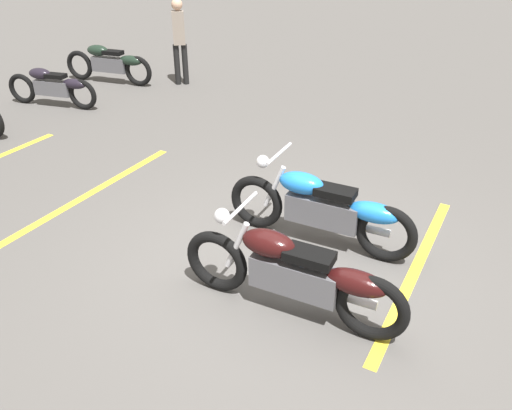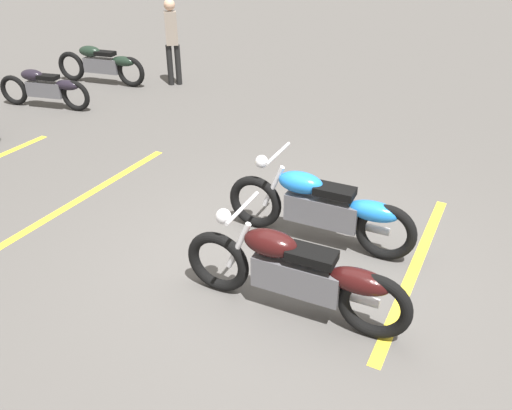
{
  "view_description": "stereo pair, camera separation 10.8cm",
  "coord_description": "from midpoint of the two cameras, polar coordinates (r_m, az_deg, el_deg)",
  "views": [
    {
      "loc": [
        -2.19,
        3.98,
        3.34
      ],
      "look_at": [
        0.35,
        0.0,
        0.65
      ],
      "focal_mm": 36.15,
      "sensor_mm": 36.0,
      "label": 1
    },
    {
      "loc": [
        -2.1,
        4.04,
        3.34
      ],
      "look_at": [
        0.35,
        0.0,
        0.65
      ],
      "focal_mm": 36.15,
      "sensor_mm": 36.0,
      "label": 2
    }
  ],
  "objects": [
    {
      "name": "motorcycle_dark_foreground",
      "position": [
        4.77,
        5.07,
        -7.6
      ],
      "size": [
        2.23,
        0.63,
        1.04
      ],
      "rotation": [
        0.0,
        0.0,
        0.11
      ],
      "color": "black",
      "rests_on": "ground"
    },
    {
      "name": "motorcycle_row_far_left",
      "position": [
        12.21,
        -15.6,
        14.9
      ],
      "size": [
        2.13,
        0.61,
        0.82
      ],
      "rotation": [
        0.0,
        0.0,
        0.23
      ],
      "color": "black",
      "rests_on": "ground"
    },
    {
      "name": "motorcycle_row_left",
      "position": [
        10.95,
        -21.25,
        12.14
      ],
      "size": [
        1.91,
        0.64,
        0.74
      ],
      "rotation": [
        0.0,
        0.0,
        0.28
      ],
      "color": "black",
      "rests_on": "ground"
    },
    {
      "name": "motorcycle_bright_foreground",
      "position": [
        5.8,
        8.01,
        -0.38
      ],
      "size": [
        2.23,
        0.62,
        1.04
      ],
      "rotation": [
        0.0,
        0.0,
        0.1
      ],
      "color": "black",
      "rests_on": "ground"
    },
    {
      "name": "bystander_secondary",
      "position": [
        11.69,
        -8.22,
        17.84
      ],
      "size": [
        0.32,
        0.31,
        1.79
      ],
      "rotation": [
        0.0,
        0.0,
        2.28
      ],
      "color": "black",
      "rests_on": "ground"
    },
    {
      "name": "parking_stripe_mid",
      "position": [
        7.38,
        -17.33,
        1.33
      ],
      "size": [
        0.34,
        3.2,
        0.01
      ],
      "primitive_type": "cube",
      "rotation": [
        0.0,
        0.0,
        1.64
      ],
      "color": "yellow",
      "rests_on": "ground"
    },
    {
      "name": "parking_stripe_near",
      "position": [
        5.85,
        17.76,
        -6.75
      ],
      "size": [
        0.34,
        3.2,
        0.01
      ],
      "primitive_type": "cube",
      "rotation": [
        0.0,
        0.0,
        1.64
      ],
      "color": "yellow",
      "rests_on": "ground"
    },
    {
      "name": "ground_plane",
      "position": [
        5.64,
        3.55,
        -6.7
      ],
      "size": [
        60.0,
        60.0,
        0.0
      ],
      "primitive_type": "plane",
      "color": "#514F4C"
    }
  ]
}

